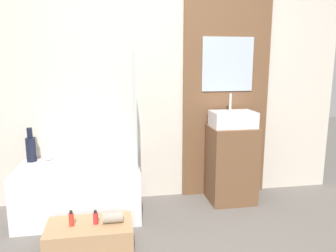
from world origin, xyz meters
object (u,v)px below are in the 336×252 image
bathtub (80,191)px  bottle_soap_secondary (96,218)px  wooden_step_bench (90,235)px  vase_tall_dark (31,148)px  bottle_soap_primary (71,219)px  vase_round_light (48,156)px  sink (233,119)px

bathtub → bottle_soap_secondary: size_ratio=9.80×
wooden_step_bench → vase_tall_dark: (-0.59, 0.78, 0.54)m
bottle_soap_primary → bottle_soap_secondary: size_ratio=1.11×
vase_tall_dark → vase_round_light: bearing=0.2°
bathtub → wooden_step_bench: bathtub is taller
bottle_soap_secondary → wooden_step_bench: bearing=180.0°
wooden_step_bench → bottle_soap_primary: (-0.14, 0.00, 0.15)m
vase_round_light → sink: bearing=-3.9°
bottle_soap_secondary → vase_round_light: bearing=121.7°
bathtub → sink: sink is taller
bathtub → vase_round_light: 0.48m
sink → bottle_soap_primary: 1.81m
bottle_soap_primary → sink: bearing=22.8°
sink → bottle_soap_secondary: sink is taller
sink → bottle_soap_primary: sink is taller
sink → vase_tall_dark: bearing=176.4°
bathtub → vase_tall_dark: size_ratio=3.33×
vase_round_light → bottle_soap_primary: vase_round_light is taller
bathtub → vase_round_light: size_ratio=12.27×
vase_tall_dark → bottle_soap_secondary: (0.64, -0.78, -0.40)m
wooden_step_bench → vase_round_light: size_ratio=7.46×
wooden_step_bench → vase_tall_dark: vase_tall_dark is taller
vase_tall_dark → bottle_soap_primary: (0.45, -0.78, -0.40)m
vase_tall_dark → wooden_step_bench: bearing=-53.2°
vase_tall_dark → bottle_soap_secondary: vase_tall_dark is taller
wooden_step_bench → sink: bearing=24.7°
wooden_step_bench → bottle_soap_secondary: bottle_soap_secondary is taller
sink → vase_tall_dark: sink is taller
bathtub → bottle_soap_primary: 0.55m
bathtub → wooden_step_bench: 0.59m
sink → vase_tall_dark: 2.03m
sink → vase_round_light: bearing=176.1°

